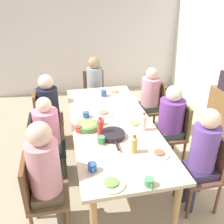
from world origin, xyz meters
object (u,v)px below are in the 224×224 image
Objects in this scene: plate_1 at (103,113)px; cup_0 at (104,93)px; chair_0 at (43,146)px; bottle_1 at (144,122)px; dining_table at (112,127)px; cup_1 at (92,167)px; chair_4 at (206,169)px; person_2 at (150,96)px; cup_5 at (79,129)px; cup_2 at (101,122)px; cup_3 at (86,115)px; person_4 at (202,153)px; person_3 at (95,83)px; chair_3 at (94,92)px; chair_1 at (175,131)px; bottle_0 at (134,144)px; plate_2 at (135,124)px; bottle_2 at (100,127)px; bowl_0 at (88,126)px; plate_3 at (115,92)px; serving_pan at (112,135)px; person_5 at (46,171)px; plate_4 at (111,183)px; person_1 at (170,118)px; chair_5 at (40,193)px; person_6 at (49,104)px; chair_6 at (45,116)px; cup_6 at (149,182)px; cup_4 at (101,140)px; person_0 at (48,132)px.

cup_0 is (-0.60, 0.11, 0.03)m from plate_1.
bottle_1 reaches higher than chair_0.
chair_0 is (0.00, -0.89, -0.17)m from dining_table.
chair_4 is at bearing 92.26° from cup_1.
person_2 is 1.57m from cup_5.
cup_5 is at bearing -42.53° from plate_1.
dining_table is at bearing 96.57° from cup_2.
person_2 reaches higher than cup_1.
chair_4 is 1.60m from cup_3.
bottle_1 is at bearing -135.50° from chair_4.
person_4 is 10.43× the size of cup_1.
dining_table is 2.05× the size of person_3.
chair_3 is 0.80m from cup_0.
chair_1 is 1.08m from bottle_0.
bottle_1 is (0.47, 0.64, 0.07)m from cup_3.
person_2 is at bearing 156.61° from bottle_1.
cup_2 is (0.02, -0.14, 0.10)m from dining_table.
cup_5 is (0.03, -0.70, 0.02)m from plate_2.
plate_2 is 0.95× the size of bottle_2.
bowl_0 is (0.91, -1.12, 0.08)m from person_2.
person_2 reaches higher than cup_3.
person_4 reaches higher than person_3.
dining_table is 1.14m from person_2.
bowl_0 is at bearing 115.72° from cup_5.
cup_1 is (1.83, -0.62, 0.03)m from plate_3.
chair_3 is 2.57m from person_4.
serving_pan is 0.17m from bottle_2.
cup_5 is at bearing -98.35° from bottle_1.
person_5 is 0.63m from plate_4.
cup_2 is 0.54× the size of bottle_0.
chair_4 is 1.46m from plate_1.
person_1 reaches higher than bottle_0.
bottle_0 reaches higher than cup_3.
bottle_1 is at bearing 78.24° from chair_0.
bottle_0 is (0.52, 0.53, 0.05)m from cup_5.
cup_0 reaches higher than cup_5.
plate_2 is (-0.71, 1.16, 0.25)m from chair_5.
dining_table is 2.09× the size of person_1.
person_5 is (1.64, -1.60, 0.07)m from person_2.
bottle_1 is (0.25, 0.33, 0.17)m from dining_table.
person_6 is at bearing -90.00° from person_2.
chair_6 is (-1.64, -1.78, 0.00)m from chair_4.
cup_6 is (1.17, 0.98, 0.27)m from chair_0.
chair_1 is 1.89m from person_6.
cup_4 is at bearing 8.56° from cup_3.
person_4 is 0.88m from plate_2.
person_3 is at bearing 166.79° from cup_3.
person_0 is 1.21m from cup_0.
person_2 is (-0.82, -0.00, -0.02)m from person_1.
cup_5 is at bearing -175.01° from cup_1.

